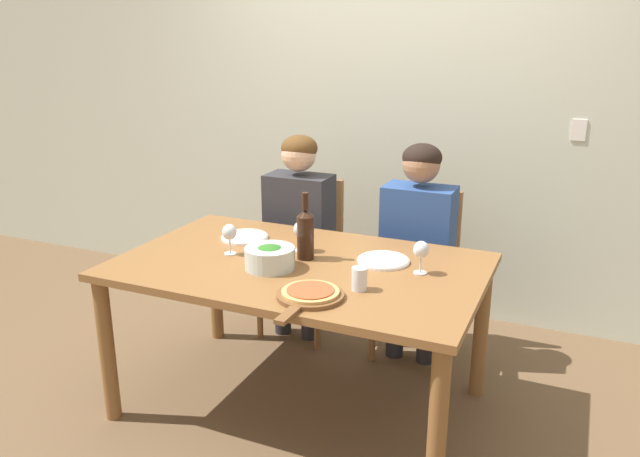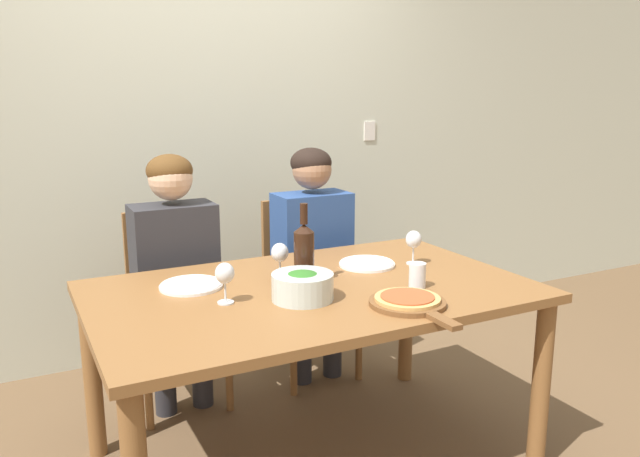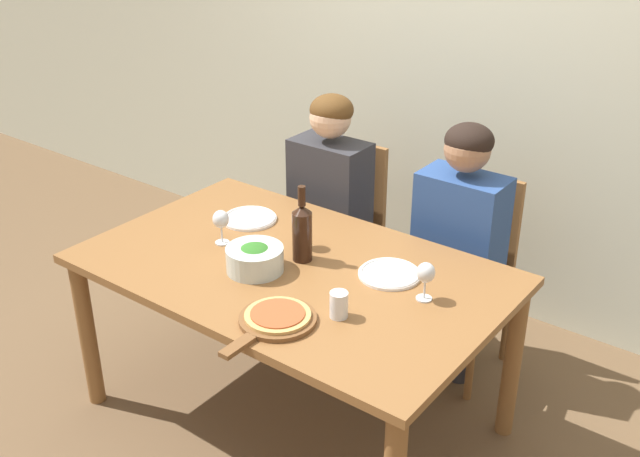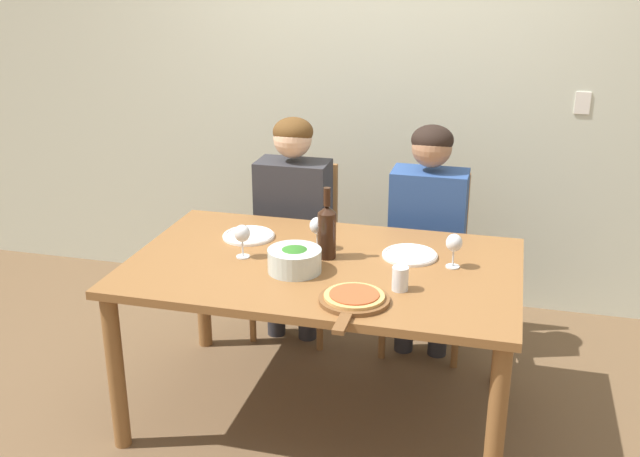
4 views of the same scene
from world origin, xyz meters
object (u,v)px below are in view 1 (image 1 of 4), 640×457
at_px(person_man, 417,233).
at_px(water_tumbler, 359,279).
at_px(chair_right, 421,267).
at_px(pizza_on_board, 309,295).
at_px(wine_glass_right, 421,251).
at_px(wine_glass_centre, 301,231).
at_px(wine_bottle, 306,233).
at_px(dinner_plate_right, 383,260).
at_px(dinner_plate_left, 245,237).
at_px(chair_left, 306,250).
at_px(person_woman, 298,218).
at_px(broccoli_bowl, 270,257).
at_px(wine_glass_left, 229,234).

xyz_separation_m(person_man, water_tumbler, (-0.00, -0.90, 0.07)).
relative_size(chair_right, pizza_on_board, 2.24).
height_order(wine_glass_right, wine_glass_centre, same).
bearing_deg(wine_bottle, person_man, 60.59).
bearing_deg(dinner_plate_right, chair_right, 88.85).
bearing_deg(person_man, pizza_on_board, -98.27).
distance_m(dinner_plate_left, dinner_plate_right, 0.77).
height_order(chair_right, wine_bottle, wine_bottle).
xyz_separation_m(chair_left, person_woman, (0.00, -0.11, 0.24)).
xyz_separation_m(chair_left, person_man, (0.72, -0.11, 0.24)).
height_order(pizza_on_board, water_tumbler, water_tumbler).
height_order(person_woman, dinner_plate_right, person_woman).
height_order(wine_bottle, wine_glass_centre, wine_bottle).
distance_m(dinner_plate_left, pizza_on_board, 0.84).
relative_size(broccoli_bowl, wine_glass_left, 1.51).
height_order(wine_bottle, pizza_on_board, wine_bottle).
xyz_separation_m(broccoli_bowl, pizza_on_board, (0.31, -0.24, -0.04)).
height_order(chair_right, pizza_on_board, chair_right).
bearing_deg(broccoli_bowl, person_man, 60.97).
distance_m(chair_left, wine_glass_centre, 0.81).
relative_size(dinner_plate_left, dinner_plate_right, 1.00).
relative_size(dinner_plate_left, wine_glass_left, 1.62).
height_order(broccoli_bowl, water_tumbler, broccoli_bowl).
bearing_deg(wine_bottle, water_tumbler, -35.03).
relative_size(chair_right, broccoli_bowl, 4.09).
relative_size(chair_left, person_man, 0.76).
bearing_deg(wine_glass_centre, dinner_plate_left, 170.47).
xyz_separation_m(chair_right, wine_glass_left, (-0.72, -0.85, 0.36)).
bearing_deg(person_woman, chair_right, 8.92).
distance_m(person_woman, wine_glass_left, 0.75).
height_order(chair_left, broccoli_bowl, chair_left).
xyz_separation_m(dinner_plate_right, pizza_on_board, (-0.14, -0.52, 0.01)).
height_order(chair_right, water_tumbler, chair_right).
xyz_separation_m(chair_right, person_man, (-0.00, -0.11, 0.24)).
height_order(wine_bottle, water_tumbler, wine_bottle).
distance_m(person_man, broccoli_bowl, 0.95).
relative_size(wine_glass_centre, water_tumbler, 1.54).
relative_size(broccoli_bowl, wine_glass_centre, 1.51).
distance_m(person_woman, person_man, 0.72).
xyz_separation_m(person_woman, dinner_plate_left, (-0.07, -0.50, 0.03)).
relative_size(person_woman, broccoli_bowl, 5.37).
bearing_deg(person_man, chair_left, 171.08).
distance_m(chair_left, person_woman, 0.26).
height_order(person_woman, pizza_on_board, person_woman).
distance_m(chair_right, water_tumbler, 1.06).
distance_m(dinner_plate_right, wine_glass_centre, 0.43).
height_order(person_man, wine_bottle, person_man).
xyz_separation_m(wine_bottle, wine_glass_right, (0.55, 0.03, -0.02)).
distance_m(dinner_plate_left, wine_glass_right, 0.98).
distance_m(person_man, wine_glass_left, 1.04).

